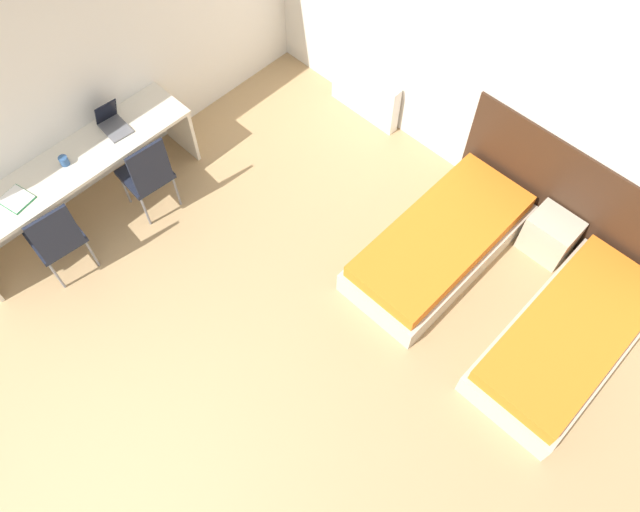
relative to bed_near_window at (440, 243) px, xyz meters
The scene contains 14 objects.
ground_plane 3.55m from the bed_near_window, 99.04° to the right, with size 20.00×20.00×0.00m, color tan.
wall_back 1.63m from the bed_near_window, 118.76° to the left, with size 6.02×0.05×2.70m.
wall_left 3.53m from the bed_near_window, 157.90° to the right, with size 0.05×5.49×2.70m.
headboard_panel 1.24m from the bed_near_window, 54.86° to the left, with size 2.34×0.03×1.10m.
bed_near_window is the anchor object (origin of this frame).
bed_near_door 1.38m from the bed_near_window, ahead, with size 0.86×1.89×0.41m.
nightstand 1.03m from the bed_near_window, 48.22° to the left, with size 0.44×0.35×0.45m.
radiator 1.97m from the bed_near_window, 152.92° to the left, with size 0.87×0.12×0.58m.
desk 3.44m from the bed_near_window, 144.51° to the right, with size 0.56×2.38×0.73m.
chair_near_laptop 2.81m from the bed_near_window, 147.51° to the right, with size 0.45×0.45×0.98m.
chair_near_notebook 3.44m from the bed_near_window, 133.34° to the right, with size 0.46×0.46×0.98m.
laptop 3.25m from the bed_near_window, 153.30° to the right, with size 0.32×0.24×0.30m.
open_notebook 3.79m from the bed_near_window, 137.60° to the right, with size 0.30×0.28×0.02m.
mug 3.50m from the bed_near_window, 144.40° to the right, with size 0.08×0.08×0.09m.
Camera 1 is at (1.93, 0.48, 5.08)m, focal length 35.00 mm.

